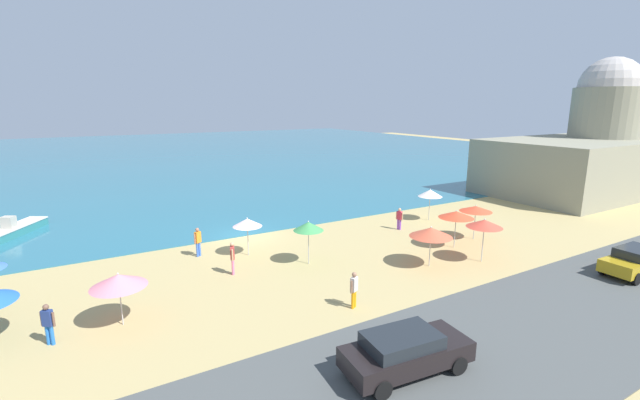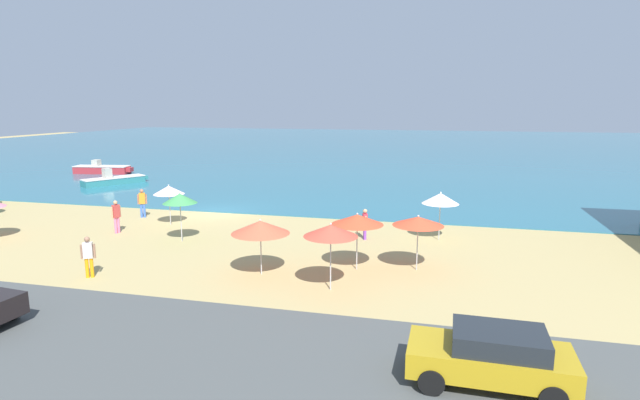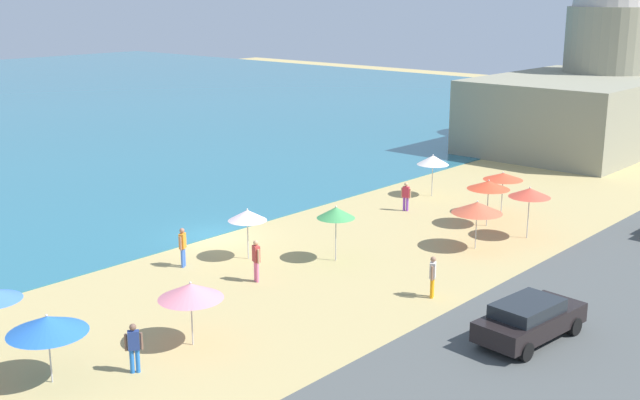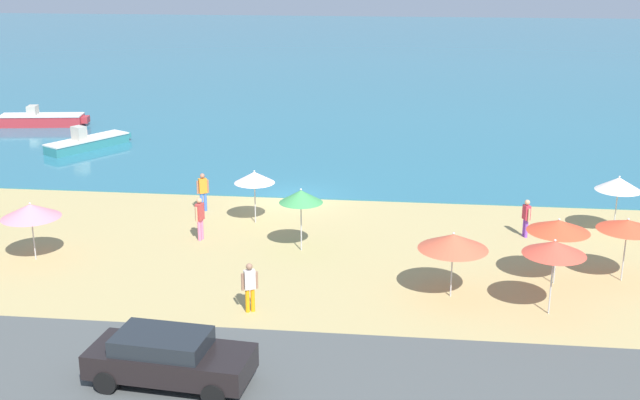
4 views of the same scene
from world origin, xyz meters
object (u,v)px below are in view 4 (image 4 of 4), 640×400
(beach_umbrella_7, at_px, (301,196))
(skiff_offshore, at_px, (42,120))
(bather_2, at_px, (526,216))
(parked_car_3, at_px, (169,357))
(beach_umbrella_4, at_px, (254,177))
(bather_0, at_px, (250,285))
(beach_umbrella_6, at_px, (628,225))
(bather_1, at_px, (200,216))
(beach_umbrella_11, at_px, (559,226))
(beach_umbrella_5, at_px, (30,211))
(beach_umbrella_2, at_px, (555,248))
(skiff_nearshore, at_px, (88,142))
(beach_umbrella_3, at_px, (453,242))
(bather_3, at_px, (203,190))
(beach_umbrella_1, at_px, (619,184))

(beach_umbrella_7, height_order, skiff_offshore, beach_umbrella_7)
(bather_2, distance_m, parked_car_3, 17.37)
(beach_umbrella_4, height_order, bather_0, beach_umbrella_4)
(beach_umbrella_6, relative_size, bather_1, 1.31)
(bather_1, bearing_deg, beach_umbrella_11, -12.14)
(beach_umbrella_5, relative_size, parked_car_3, 0.50)
(beach_umbrella_2, distance_m, bather_0, 9.91)
(skiff_nearshore, xyz_separation_m, skiff_offshore, (-5.54, 5.84, 0.05))
(beach_umbrella_3, distance_m, beach_umbrella_6, 6.54)
(beach_umbrella_7, bearing_deg, parked_car_3, -101.51)
(beach_umbrella_2, relative_size, beach_umbrella_7, 1.01)
(bather_2, xyz_separation_m, bather_3, (-14.16, 1.83, 0.10))
(beach_umbrella_7, distance_m, beach_umbrella_11, 9.70)
(beach_umbrella_3, xyz_separation_m, beach_umbrella_4, (-8.18, 6.93, 0.05))
(beach_umbrella_3, height_order, bather_0, beach_umbrella_3)
(beach_umbrella_1, distance_m, skiff_offshore, 37.81)
(beach_umbrella_5, height_order, skiff_offshore, beach_umbrella_5)
(beach_umbrella_4, height_order, beach_umbrella_7, beach_umbrella_7)
(beach_umbrella_1, distance_m, bather_2, 4.04)
(beach_umbrella_2, height_order, beach_umbrella_6, beach_umbrella_2)
(parked_car_3, height_order, skiff_nearshore, parked_car_3)
(beach_umbrella_3, bearing_deg, bather_0, -163.15)
(beach_umbrella_4, bearing_deg, bather_2, -2.50)
(beach_umbrella_2, bearing_deg, bather_3, 146.43)
(skiff_offshore, bearing_deg, beach_umbrella_11, -37.93)
(beach_umbrella_11, bearing_deg, beach_umbrella_2, -102.31)
(beach_umbrella_1, distance_m, parked_car_3, 20.57)
(beach_umbrella_2, xyz_separation_m, beach_umbrella_3, (-3.15, 1.03, -0.30))
(parked_car_3, xyz_separation_m, skiff_offshore, (-18.40, 31.79, -0.37))
(bather_2, xyz_separation_m, skiff_nearshore, (-24.07, 12.67, -0.48))
(beach_umbrella_5, relative_size, skiff_offshore, 0.39)
(beach_umbrella_2, bearing_deg, beach_umbrella_11, 77.69)
(parked_car_3, relative_size, skiff_offshore, 0.77)
(bather_0, relative_size, bather_3, 0.96)
(beach_umbrella_3, bearing_deg, beach_umbrella_1, 45.61)
(beach_umbrella_2, height_order, skiff_offshore, beach_umbrella_2)
(parked_car_3, bearing_deg, bather_2, 49.83)
(beach_umbrella_5, xyz_separation_m, bather_1, (5.79, 2.85, -0.95))
(beach_umbrella_2, xyz_separation_m, beach_umbrella_4, (-11.33, 7.96, -0.25))
(beach_umbrella_6, bearing_deg, beach_umbrella_4, 161.43)
(beach_umbrella_6, distance_m, bather_1, 16.40)
(beach_umbrella_2, height_order, skiff_nearshore, beach_umbrella_2)
(beach_umbrella_6, relative_size, bather_3, 1.34)
(bather_2, bearing_deg, bather_3, 172.63)
(beach_umbrella_4, relative_size, bather_2, 1.47)
(beach_umbrella_4, xyz_separation_m, beach_umbrella_11, (11.90, -5.37, 0.12))
(beach_umbrella_2, height_order, bather_1, beach_umbrella_2)
(bather_0, bearing_deg, beach_umbrella_7, 81.20)
(beach_umbrella_2, xyz_separation_m, bather_3, (-14.00, 9.29, -1.30))
(skiff_nearshore, bearing_deg, beach_umbrella_7, -45.51)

